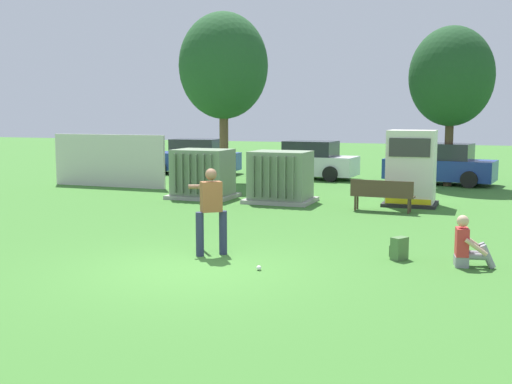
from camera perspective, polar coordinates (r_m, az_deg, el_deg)
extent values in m
plane|color=#3D752D|center=(11.60, -5.78, -6.96)|extent=(96.00, 96.00, 0.00)
cube|color=beige|center=(24.77, -13.18, 2.78)|extent=(4.80, 0.12, 2.00)
cube|color=#9E9B93|center=(21.12, -4.80, -0.36)|extent=(2.10, 1.70, 0.12)
cube|color=gray|center=(21.03, -4.83, 1.83)|extent=(1.80, 1.40, 1.50)
cube|color=#63755B|center=(20.63, -7.33, 1.69)|extent=(0.06, 0.12, 1.27)
cube|color=#63755B|center=(20.52, -6.69, 1.67)|extent=(0.06, 0.12, 1.27)
cube|color=#63755B|center=(20.40, -6.06, 1.65)|extent=(0.06, 0.12, 1.27)
cube|color=#63755B|center=(20.29, -5.41, 1.63)|extent=(0.06, 0.12, 1.27)
cube|color=#63755B|center=(20.18, -4.76, 1.60)|extent=(0.06, 0.12, 1.27)
cube|color=#63755B|center=(20.07, -4.10, 1.58)|extent=(0.06, 0.12, 1.27)
cube|color=#9E9B93|center=(20.05, 2.23, -0.75)|extent=(2.10, 1.70, 0.12)
cube|color=gray|center=(19.95, 2.24, 1.56)|extent=(1.80, 1.40, 1.50)
cube|color=#63755B|center=(19.45, -0.24, 1.42)|extent=(0.06, 0.12, 1.27)
cube|color=#63755B|center=(19.36, 0.47, 1.39)|extent=(0.06, 0.12, 1.27)
cube|color=#63755B|center=(19.27, 1.18, 1.36)|extent=(0.06, 0.12, 1.27)
cube|color=#63755B|center=(19.19, 1.90, 1.33)|extent=(0.06, 0.12, 1.27)
cube|color=#63755B|center=(19.11, 2.63, 1.31)|extent=(0.06, 0.12, 1.27)
cube|color=#63755B|center=(19.04, 3.36, 1.28)|extent=(0.06, 0.12, 1.27)
cube|color=#262626|center=(19.91, 13.77, -1.03)|extent=(1.60, 1.40, 0.10)
cube|color=silver|center=(19.78, 13.87, 2.26)|extent=(1.40, 1.20, 2.20)
cube|color=#383838|center=(19.13, 13.71, 3.92)|extent=(1.19, 0.04, 0.55)
cube|color=yellow|center=(19.28, 13.57, -0.84)|extent=(1.33, 0.04, 0.16)
cube|color=#4C3828|center=(18.47, 11.38, -0.35)|extent=(1.82, 0.48, 0.05)
cube|color=#4C3828|center=(18.26, 11.28, 0.35)|extent=(1.80, 0.12, 0.44)
cylinder|color=#4C3828|center=(18.80, 9.16, -0.90)|extent=(0.06, 0.06, 0.42)
cylinder|color=#4C3828|center=(18.50, 13.77, -1.14)|extent=(0.06, 0.06, 0.42)
cylinder|color=#4C3828|center=(18.53, 8.96, -1.01)|extent=(0.06, 0.06, 0.42)
cylinder|color=#4C3828|center=(18.23, 13.63, -1.26)|extent=(0.06, 0.06, 0.42)
cylinder|color=#282D4C|center=(12.54, -5.10, -3.82)|extent=(0.16, 0.16, 0.88)
cylinder|color=#282D4C|center=(12.67, -3.00, -3.69)|extent=(0.16, 0.16, 0.88)
cube|color=brown|center=(12.49, -4.07, -0.42)|extent=(0.46, 0.44, 0.60)
sphere|color=brown|center=(12.43, -4.09, 1.61)|extent=(0.23, 0.23, 0.23)
cylinder|color=brown|center=(12.80, -4.92, 0.48)|extent=(0.54, 0.27, 0.09)
cylinder|color=brown|center=(12.85, -4.14, 0.51)|extent=(0.35, 0.51, 0.09)
cylinder|color=red|center=(13.49, -5.28, 0.50)|extent=(0.59, 0.69, 0.21)
sphere|color=red|center=(13.07, -4.82, 0.62)|extent=(0.08, 0.08, 0.08)
sphere|color=white|center=(11.46, 0.26, -6.88)|extent=(0.09, 0.09, 0.09)
cube|color=gray|center=(12.35, 18.06, -5.94)|extent=(0.29, 0.37, 0.20)
cube|color=red|center=(12.27, 18.13, -4.31)|extent=(0.27, 0.39, 0.52)
sphere|color=#DBAD89|center=(12.20, 18.20, -2.51)|extent=(0.22, 0.22, 0.22)
cylinder|color=gray|center=(12.45, 19.06, -5.31)|extent=(0.47, 0.20, 0.13)
cylinder|color=gray|center=(12.48, 20.09, -5.30)|extent=(0.31, 0.16, 0.46)
cylinder|color=gray|center=(12.25, 19.19, -5.51)|extent=(0.47, 0.20, 0.13)
cylinder|color=gray|center=(12.29, 20.23, -5.50)|extent=(0.31, 0.16, 0.46)
cylinder|color=#DBAD89|center=(12.53, 18.99, -4.31)|extent=(0.42, 0.15, 0.32)
cylinder|color=#DBAD89|center=(12.09, 19.29, -4.74)|extent=(0.42, 0.15, 0.32)
cube|color=#4C723F|center=(12.55, 12.84, -4.99)|extent=(0.34, 0.38, 0.44)
cube|color=#3D5B33|center=(12.64, 12.37, -5.20)|extent=(0.17, 0.22, 0.22)
cylinder|color=brown|center=(25.57, -2.92, 4.09)|extent=(0.36, 0.36, 2.89)
ellipsoid|color=#235128|center=(25.60, -2.96, 11.34)|extent=(3.55, 3.55, 4.22)
cylinder|color=#4C3828|center=(25.48, 17.01, 3.43)|extent=(0.32, 0.32, 2.59)
ellipsoid|color=#1E4723|center=(25.47, 17.25, 9.96)|extent=(3.19, 3.19, 3.78)
cube|color=navy|center=(29.39, -5.70, 2.78)|extent=(4.33, 2.06, 0.80)
cube|color=#262B33|center=(29.29, -5.45, 4.18)|extent=(2.23, 1.74, 0.64)
cylinder|color=black|center=(29.13, -8.69, 2.18)|extent=(0.66, 0.27, 0.64)
cylinder|color=black|center=(30.69, -7.40, 2.45)|extent=(0.66, 0.27, 0.64)
cylinder|color=black|center=(28.17, -3.84, 2.08)|extent=(0.66, 0.27, 0.64)
cylinder|color=black|center=(29.78, -2.77, 2.36)|extent=(0.66, 0.27, 0.64)
cube|color=silver|center=(27.24, 4.67, 2.44)|extent=(4.30, 1.97, 0.80)
cube|color=#262B33|center=(27.14, 4.98, 3.95)|extent=(2.20, 1.70, 0.64)
cylinder|color=black|center=(26.94, 1.44, 1.86)|extent=(0.65, 0.26, 0.64)
cylinder|color=black|center=(28.51, 2.76, 2.15)|extent=(0.65, 0.26, 0.64)
cylinder|color=black|center=(26.05, 6.74, 1.63)|extent=(0.65, 0.26, 0.64)
cylinder|color=black|center=(27.67, 7.79, 1.93)|extent=(0.65, 0.26, 0.64)
cube|color=navy|center=(26.11, 16.25, 1.97)|extent=(4.40, 2.29, 0.80)
cube|color=#262B33|center=(26.03, 16.63, 3.53)|extent=(2.30, 1.85, 0.64)
cylinder|color=black|center=(25.63, 12.98, 1.40)|extent=(0.67, 0.31, 0.64)
cylinder|color=black|center=(27.26, 13.95, 1.71)|extent=(0.67, 0.31, 0.64)
cylinder|color=black|center=(25.06, 18.72, 1.07)|extent=(0.67, 0.31, 0.64)
cylinder|color=black|center=(26.73, 19.35, 1.41)|extent=(0.67, 0.31, 0.64)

